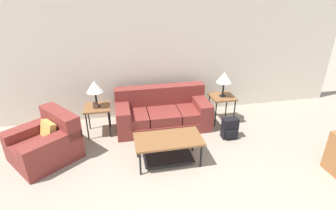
{
  "coord_description": "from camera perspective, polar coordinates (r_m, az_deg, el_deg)",
  "views": [
    {
      "loc": [
        -1.09,
        -1.15,
        2.83
      ],
      "look_at": [
        -0.22,
        3.1,
        0.8
      ],
      "focal_mm": 28.0,
      "sensor_mm": 36.0,
      "label": 1
    }
  ],
  "objects": [
    {
      "name": "side_table_right",
      "position": [
        5.82,
        11.72,
        1.3
      ],
      "size": [
        0.5,
        0.5,
        0.6
      ],
      "color": "brown",
      "rests_on": "ground_plane"
    },
    {
      "name": "backpack",
      "position": [
        5.35,
        13.3,
        -5.01
      ],
      "size": [
        0.3,
        0.26,
        0.42
      ],
      "color": "black",
      "rests_on": "ground_plane"
    },
    {
      "name": "side_table_left",
      "position": [
        5.4,
        -15.11,
        -0.99
      ],
      "size": [
        0.5,
        0.5,
        0.6
      ],
      "color": "brown",
      "rests_on": "ground_plane"
    },
    {
      "name": "table_lamp_right",
      "position": [
        5.64,
        12.15,
        5.8
      ],
      "size": [
        0.32,
        0.32,
        0.54
      ],
      "color": "black",
      "rests_on": "side_table_right"
    },
    {
      "name": "table_lamp_left",
      "position": [
        5.21,
        -15.7,
        3.8
      ],
      "size": [
        0.32,
        0.32,
        0.54
      ],
      "color": "black",
      "rests_on": "side_table_left"
    },
    {
      "name": "picture_frame",
      "position": [
        5.28,
        -15.45,
        -0.08
      ],
      "size": [
        0.1,
        0.04,
        0.13
      ],
      "color": "#4C3828",
      "rests_on": "side_table_left"
    },
    {
      "name": "couch",
      "position": [
        5.6,
        -1.24,
        -1.84
      ],
      "size": [
        1.95,
        0.9,
        0.82
      ],
      "color": "maroon",
      "rests_on": "ground_plane"
    },
    {
      "name": "coffee_table",
      "position": [
        4.46,
        0.07,
        -8.64
      ],
      "size": [
        1.13,
        0.6,
        0.48
      ],
      "color": "brown",
      "rests_on": "ground_plane"
    },
    {
      "name": "armchair",
      "position": [
        5.08,
        -24.97,
        -7.59
      ],
      "size": [
        1.36,
        1.35,
        0.8
      ],
      "color": "maroon",
      "rests_on": "ground_plane"
    },
    {
      "name": "wall_back",
      "position": [
        5.89,
        -0.56,
        10.03
      ],
      "size": [
        8.51,
        0.06,
        2.6
      ],
      "color": "silver",
      "rests_on": "ground_plane"
    }
  ]
}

